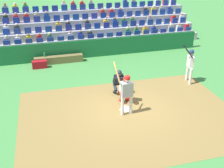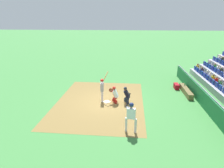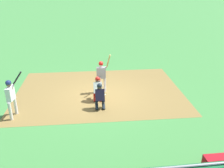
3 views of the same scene
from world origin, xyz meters
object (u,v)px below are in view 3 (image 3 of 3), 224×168
object	(u,v)px
equipment_duffel_bag	(216,162)
catcher_crouching	(98,87)
batter_at_plate	(101,73)
home_plate_marker	(100,95)
home_plate_umpire	(100,95)
on_deck_batter	(11,95)
water_bottle_on_bench	(218,167)

from	to	relation	value
equipment_duffel_bag	catcher_crouching	bearing A→B (deg)	123.70
batter_at_plate	equipment_duffel_bag	distance (m)	7.00
home_plate_marker	catcher_crouching	bearing A→B (deg)	-102.60
home_plate_umpire	on_deck_batter	bearing A→B (deg)	-175.95
home_plate_marker	on_deck_batter	world-z (taller)	on_deck_batter
batter_at_plate	on_deck_batter	distance (m)	4.56
home_plate_umpire	water_bottle_on_bench	size ratio (longest dim) A/B	4.58
home_plate_marker	batter_at_plate	bearing A→B (deg)	70.62
home_plate_marker	water_bottle_on_bench	world-z (taller)	water_bottle_on_bench
water_bottle_on_bench	home_plate_marker	bearing A→B (deg)	114.98
home_plate_marker	batter_at_plate	world-z (taller)	batter_at_plate
equipment_duffel_bag	on_deck_batter	world-z (taller)	on_deck_batter
on_deck_batter	water_bottle_on_bench	bearing A→B (deg)	-34.07
catcher_crouching	water_bottle_on_bench	distance (m)	6.59
water_bottle_on_bench	on_deck_batter	world-z (taller)	on_deck_batter
home_plate_umpire	equipment_duffel_bag	xyz separation A→B (m)	(3.43, -4.37, -0.48)
catcher_crouching	on_deck_batter	distance (m)	3.99
batter_at_plate	home_plate_umpire	distance (m)	1.84
catcher_crouching	home_plate_umpire	size ratio (longest dim) A/B	1.02
batter_at_plate	water_bottle_on_bench	bearing A→B (deg)	-67.02
home_plate_marker	home_plate_umpire	size ratio (longest dim) A/B	0.35
catcher_crouching	water_bottle_on_bench	xyz separation A→B (m)	(3.11, -5.80, -0.14)
batter_at_plate	on_deck_batter	size ratio (longest dim) A/B	1.06
home_plate_umpire	equipment_duffel_bag	size ratio (longest dim) A/B	1.53
catcher_crouching	equipment_duffel_bag	xyz separation A→B (m)	(3.46, -5.22, -0.50)
home_plate_umpire	on_deck_batter	size ratio (longest dim) A/B	0.61
on_deck_batter	home_plate_umpire	bearing A→B (deg)	4.05
batter_at_plate	home_plate_marker	bearing A→B (deg)	-109.38
home_plate_marker	batter_at_plate	distance (m)	1.14
catcher_crouching	home_plate_marker	bearing A→B (deg)	77.40
batter_at_plate	equipment_duffel_bag	bearing A→B (deg)	-62.52
water_bottle_on_bench	on_deck_batter	distance (m)	8.37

